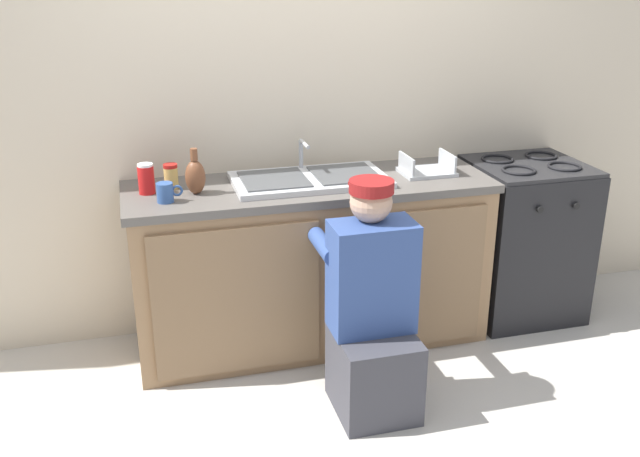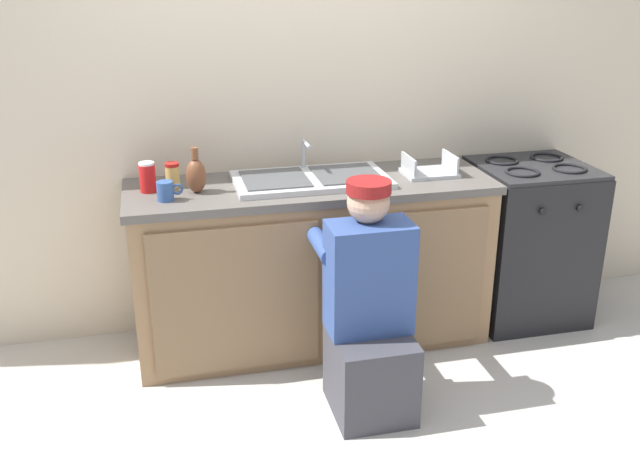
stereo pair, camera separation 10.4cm
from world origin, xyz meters
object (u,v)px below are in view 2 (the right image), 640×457
Objects in this scene: dish_rack_tray at (429,170)px; soda_cup_red at (148,177)px; sink_double_basin at (311,179)px; condiment_jar at (173,175)px; plumber_person at (369,319)px; coffee_mug at (166,191)px; stove_range at (526,241)px; vase_decorative at (196,175)px.

dish_rack_tray is 1.48m from soda_cup_red.
condiment_jar is at bearing 173.08° from sink_double_basin.
plumber_person is 1.15m from coffee_mug.
dish_rack_tray is at bearing -4.06° from condiment_jar.
sink_double_basin is at bearing -2.51° from soda_cup_red.
soda_cup_red is 1.21× the size of coffee_mug.
soda_cup_red is at bearing 178.96° from stove_range.
plumber_person is at bearing -43.92° from condiment_jar.
dish_rack_tray is (-0.64, -0.01, 0.48)m from stove_range.
dish_rack_tray is at bearing -0.95° from sink_double_basin.
sink_double_basin is 0.60m from vase_decorative.
vase_decorative is (-1.24, -0.02, 0.07)m from dish_rack_tray.
sink_double_basin reaches higher than soda_cup_red.
stove_range is at bearing 0.78° from dish_rack_tray.
dish_rack_tray is 1.36m from condiment_jar.
condiment_jar is (-0.11, 0.12, -0.03)m from vase_decorative.
plumber_person is 3.94× the size of dish_rack_tray.
dish_rack_tray reaches higher than coffee_mug.
condiment_jar is (-1.35, 0.10, 0.04)m from dish_rack_tray.
stove_range is at bearing -2.51° from condiment_jar.
vase_decorative is (0.23, -0.07, 0.01)m from soda_cup_red.
condiment_jar reaches higher than coffee_mug.
condiment_jar is (-1.99, 0.09, 0.51)m from stove_range.
plumber_person is 1.00m from dish_rack_tray.
coffee_mug is (-2.03, -0.12, 0.50)m from stove_range.
soda_cup_red reaches higher than stove_range.
plumber_person is 1.30m from soda_cup_red.
soda_cup_red is 1.19× the size of condiment_jar.
stove_range is at bearing 3.42° from coffee_mug.
plumber_person is 1.11m from vase_decorative.
plumber_person is at bearing -38.10° from soda_cup_red.
vase_decorative is 0.16m from condiment_jar.
vase_decorative is 1.83× the size of coffee_mug.
coffee_mug is at bearing -170.57° from sink_double_basin.
soda_cup_red reaches higher than condiment_jar.
soda_cup_red is at bearing 117.09° from coffee_mug.
plumber_person is at bearing -149.28° from stove_range.
vase_decorative is at bearing -46.27° from condiment_jar.
condiment_jar is (-0.81, 0.78, 0.52)m from plumber_person.
dish_rack_tray is (0.65, -0.01, 0.01)m from sink_double_basin.
plumber_person is (-1.17, -0.70, -0.00)m from stove_range.
stove_range is 3.33× the size of dish_rack_tray.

